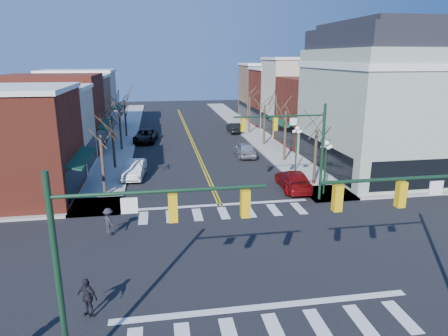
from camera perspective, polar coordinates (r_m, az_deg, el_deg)
name	(u,v)px	position (r m, az deg, el deg)	size (l,w,h in m)	color
ground	(242,256)	(21.99, 2.63, -12.42)	(160.00, 160.00, 0.00)	black
sidewalk_left	(113,165)	(40.56, -15.64, 0.35)	(3.50, 70.00, 0.15)	#9E9B93
sidewalk_right	(284,158)	(42.31, 8.60, 1.38)	(3.50, 70.00, 0.15)	#9E9B93
bldg_left_brick_a	(2,147)	(33.35, -29.17, 2.66)	(10.00, 8.50, 8.00)	maroon
bldg_left_stucco_a	(33,131)	(40.64, -25.61, 4.74)	(10.00, 7.00, 7.50)	beige
bldg_left_brick_b	(54,114)	(48.22, -23.17, 7.10)	(10.00, 9.00, 8.50)	maroon
bldg_left_tan	(69,108)	(56.25, -21.24, 7.97)	(10.00, 7.50, 7.80)	#A17C59
bldg_left_stucco_b	(80,100)	(63.80, -19.91, 9.06)	(10.00, 8.00, 8.20)	beige
bldg_right_brick_a	(325,112)	(49.26, 14.28, 7.72)	(10.00, 8.50, 8.00)	maroon
bldg_right_stucco	(303,97)	(56.29, 11.19, 9.86)	(10.00, 7.00, 10.00)	beige
bldg_right_brick_b	(286,98)	(63.40, 8.78, 9.90)	(10.00, 8.00, 8.50)	maroon
bldg_right_tan	(271,92)	(71.00, 6.77, 10.76)	(10.00, 8.00, 9.00)	#A17C59
victorian_corner	(388,99)	(39.51, 22.42, 9.10)	(12.25, 14.25, 13.30)	#9CAB94
traffic_mast_near_left	(118,246)	(12.93, -14.90, -10.68)	(6.60, 0.28, 7.20)	#14331E
traffic_mast_near_right	(442,222)	(16.11, 28.66, -6.80)	(6.60, 0.28, 7.20)	#14331E
traffic_mast_far_right	(298,140)	(28.66, 10.56, 4.02)	(6.60, 0.28, 7.20)	#14331E
lamppost_corner	(326,158)	(31.01, 14.34, 1.36)	(0.36, 0.36, 4.33)	#14331E
lamppost_midblock	(297,141)	(36.89, 10.34, 3.81)	(0.36, 0.36, 4.33)	#14331E
tree_left_a	(103,167)	(31.29, -16.92, 0.19)	(0.24, 0.24, 4.76)	#382B21
tree_left_b	(113,143)	(39.00, -15.53, 3.46)	(0.24, 0.24, 5.04)	#382B21
tree_left_c	(121,131)	(46.86, -14.57, 5.18)	(0.24, 0.24, 4.55)	#382B21
tree_left_d	(125,119)	(54.71, -13.91, 6.85)	(0.24, 0.24, 4.90)	#382B21
tree_right_a	(315,159)	(33.47, 12.89, 1.33)	(0.24, 0.24, 4.62)	#382B21
tree_right_b	(285,137)	(40.74, 8.71, 4.45)	(0.24, 0.24, 5.18)	#382B21
tree_right_c	(264,125)	(48.31, 5.77, 6.07)	(0.24, 0.24, 4.83)	#382B21
tree_right_d	(249,116)	(55.97, 3.63, 7.49)	(0.24, 0.24, 4.97)	#382B21
car_left_near	(134,169)	(36.19, -12.67, -0.13)	(1.80, 4.49, 1.53)	silver
car_left_mid	(134,169)	(36.07, -12.68, -0.17)	(1.63, 4.68, 1.54)	white
car_left_far	(146,136)	(51.15, -11.13, 4.52)	(2.58, 5.60, 1.56)	black
car_right_near	(293,180)	(32.60, 9.89, -1.70)	(2.16, 5.32, 1.54)	maroon
car_right_mid	(245,149)	(42.79, 2.97, 2.69)	(1.88, 4.67, 1.59)	#B9B9BE
car_right_far	(234,128)	(56.56, 1.45, 5.76)	(1.47, 4.21, 1.39)	black
pedestrian_dark_a	(87,297)	(17.81, -18.97, -17.02)	(0.96, 0.40, 1.64)	black
pedestrian_dark_b	(109,221)	(24.71, -16.16, -7.32)	(1.05, 0.60, 1.62)	black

